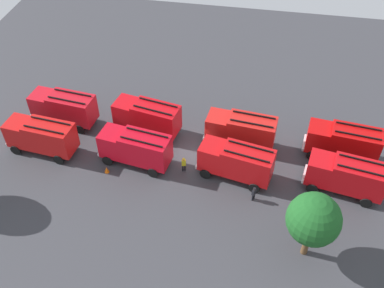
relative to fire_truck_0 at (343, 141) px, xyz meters
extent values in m
plane|color=#38383D|center=(14.86, 2.33, -2.15)|extent=(66.74, 66.74, 0.00)
cube|color=red|center=(2.43, -0.29, -0.05)|extent=(2.48, 2.74, 2.60)
cube|color=#8C9EAD|center=(3.47, -0.42, 0.26)|extent=(0.33, 2.12, 1.46)
cube|color=red|center=(-1.04, 0.13, 0.10)|extent=(5.06, 3.06, 2.90)
cube|color=black|center=(-0.96, 0.81, 1.67)|extent=(4.30, 0.64, 0.12)
cube|color=black|center=(-1.13, -0.56, 1.67)|extent=(4.30, 0.64, 0.12)
cube|color=silver|center=(3.62, -0.44, -1.20)|extent=(0.48, 2.38, 0.28)
cylinder|color=black|center=(2.77, 0.87, -1.60)|extent=(1.13, 0.48, 1.10)
cylinder|color=black|center=(2.49, -1.51, -1.60)|extent=(1.13, 0.48, 1.10)
cylinder|color=black|center=(-2.09, 1.46, -1.60)|extent=(1.13, 0.48, 1.10)
cylinder|color=black|center=(-2.38, -0.92, -1.60)|extent=(1.13, 0.48, 1.10)
cube|color=red|center=(12.59, -0.14, -0.05)|extent=(2.45, 2.72, 2.60)
cube|color=#8C9EAD|center=(13.63, -0.25, 0.26)|extent=(0.30, 2.12, 1.46)
cube|color=red|center=(9.11, 0.23, 0.10)|extent=(5.04, 2.99, 2.90)
cube|color=black|center=(9.18, 0.91, 1.67)|extent=(4.31, 0.58, 0.12)
cube|color=black|center=(9.03, -0.46, 1.67)|extent=(4.31, 0.58, 0.12)
cube|color=silver|center=(13.78, -0.27, -1.20)|extent=(0.45, 2.38, 0.28)
cylinder|color=black|center=(12.91, 1.03, -1.60)|extent=(1.13, 0.46, 1.10)
cylinder|color=black|center=(12.66, -1.36, -1.60)|extent=(1.13, 0.46, 1.10)
cylinder|color=black|center=(8.04, 1.55, -1.60)|extent=(1.13, 0.46, 1.10)
cylinder|color=black|center=(7.79, -0.84, -1.60)|extent=(1.13, 0.46, 1.10)
cube|color=red|center=(22.53, -0.69, -0.05)|extent=(2.64, 2.88, 2.60)
cube|color=#8C9EAD|center=(23.56, -0.90, 0.26)|extent=(0.49, 2.10, 1.46)
cube|color=red|center=(19.10, -0.01, 0.10)|extent=(5.19, 3.39, 2.90)
cube|color=black|center=(19.23, 0.66, 1.67)|extent=(4.26, 0.96, 0.12)
cube|color=black|center=(18.96, -0.69, 1.67)|extent=(4.26, 0.96, 0.12)
cube|color=silver|center=(23.71, -0.93, -1.20)|extent=(0.66, 2.37, 0.28)
cylinder|color=black|center=(22.96, 0.45, -1.60)|extent=(1.15, 0.56, 1.10)
cylinder|color=black|center=(22.49, -1.91, -1.60)|extent=(1.15, 0.56, 1.10)
cylinder|color=black|center=(18.15, 1.40, -1.60)|extent=(1.15, 0.56, 1.10)
cylinder|color=black|center=(17.69, -0.95, -1.60)|extent=(1.15, 0.56, 1.10)
cube|color=red|center=(31.84, -0.38, -0.05)|extent=(2.47, 2.73, 2.60)
cube|color=#8C9EAD|center=(32.89, -0.50, 0.26)|extent=(0.32, 2.12, 1.46)
cube|color=red|center=(28.37, 0.01, 0.10)|extent=(5.05, 3.03, 2.90)
cube|color=black|center=(28.44, 0.70, 1.67)|extent=(4.31, 0.61, 0.12)
cube|color=black|center=(28.29, -0.67, 1.67)|extent=(4.31, 0.61, 0.12)
cube|color=silver|center=(33.04, -0.52, -1.20)|extent=(0.47, 2.38, 0.28)
cylinder|color=black|center=(32.18, 0.78, -1.60)|extent=(1.13, 0.47, 1.10)
cylinder|color=black|center=(31.90, -1.60, -1.60)|extent=(1.13, 0.47, 1.10)
cylinder|color=black|center=(27.31, 1.34, -1.60)|extent=(1.13, 0.47, 1.10)
cylinder|color=black|center=(27.04, -1.04, -1.60)|extent=(1.13, 0.47, 1.10)
cube|color=red|center=(2.41, 4.21, -0.05)|extent=(2.61, 2.85, 2.60)
cube|color=#8C9EAD|center=(3.45, 4.02, 0.26)|extent=(0.45, 2.11, 1.46)
cube|color=red|center=(-1.03, 4.82, 0.10)|extent=(5.17, 3.31, 2.90)
cube|color=black|center=(-0.91, 5.50, 1.67)|extent=(4.27, 0.88, 0.12)
cube|color=black|center=(-1.15, 4.15, 1.67)|extent=(4.27, 0.88, 0.12)
cube|color=silver|center=(3.60, 3.99, -1.20)|extent=(0.62, 2.37, 0.28)
cylinder|color=black|center=(2.82, 5.35, -1.60)|extent=(1.14, 0.54, 1.10)
cylinder|color=black|center=(2.40, 2.99, -1.60)|extent=(1.14, 0.54, 1.10)
cylinder|color=black|center=(-2.00, 6.22, -1.60)|extent=(1.14, 0.54, 1.10)
cylinder|color=black|center=(-2.42, 3.86, -1.60)|extent=(1.14, 0.54, 1.10)
cube|color=red|center=(12.54, 4.18, -0.05)|extent=(2.65, 2.88, 2.60)
cube|color=#8C9EAD|center=(13.57, 3.97, 0.26)|extent=(0.49, 2.10, 1.46)
cube|color=red|center=(9.11, 4.86, 0.10)|extent=(5.20, 3.39, 2.90)
cube|color=black|center=(9.24, 5.53, 1.67)|extent=(4.26, 0.96, 0.12)
cube|color=black|center=(8.98, 4.18, 1.67)|extent=(4.26, 0.96, 0.12)
cube|color=silver|center=(13.72, 3.94, -1.20)|extent=(0.66, 2.37, 0.28)
cylinder|color=black|center=(12.97, 5.31, -1.60)|extent=(1.15, 0.56, 1.10)
cylinder|color=black|center=(12.51, 2.96, -1.60)|extent=(1.15, 0.56, 1.10)
cylinder|color=black|center=(8.17, 6.27, -1.60)|extent=(1.15, 0.56, 1.10)
cylinder|color=black|center=(7.70, 3.91, -1.60)|extent=(1.15, 0.56, 1.10)
cube|color=red|center=(22.48, 4.18, -0.05)|extent=(2.56, 2.81, 2.60)
cube|color=#8C9EAD|center=(23.52, 4.01, 0.26)|extent=(0.41, 2.11, 1.46)
cube|color=red|center=(19.02, 4.72, 0.10)|extent=(5.13, 3.22, 2.90)
cube|color=black|center=(19.13, 5.40, 1.67)|extent=(4.29, 0.79, 0.12)
cube|color=black|center=(18.91, 4.04, 1.67)|extent=(4.29, 0.79, 0.12)
cube|color=silver|center=(23.66, 3.99, -1.20)|extent=(0.57, 2.38, 0.28)
cylinder|color=black|center=(22.86, 5.33, -1.60)|extent=(1.14, 0.52, 1.10)
cylinder|color=black|center=(22.49, 2.96, -1.60)|extent=(1.14, 0.52, 1.10)
cylinder|color=black|center=(18.02, 6.09, -1.60)|extent=(1.14, 0.52, 1.10)
cylinder|color=black|center=(17.65, 3.72, -1.60)|extent=(1.14, 0.52, 1.10)
cube|color=red|center=(32.29, 4.38, -0.05)|extent=(2.45, 2.72, 2.60)
cube|color=#8C9EAD|center=(33.33, 4.27, 0.26)|extent=(0.31, 2.12, 1.46)
cube|color=red|center=(28.81, 4.75, 0.10)|extent=(5.04, 3.00, 2.90)
cube|color=black|center=(28.88, 5.44, 1.67)|extent=(4.31, 0.58, 0.12)
cube|color=black|center=(28.74, 4.07, 1.67)|extent=(4.31, 0.58, 0.12)
cube|color=silver|center=(33.48, 4.25, -1.20)|extent=(0.45, 2.38, 0.28)
cylinder|color=black|center=(32.62, 5.55, -1.60)|extent=(1.13, 0.47, 1.10)
cylinder|color=black|center=(32.36, 3.16, -1.60)|extent=(1.13, 0.47, 1.10)
cylinder|color=black|center=(27.75, 6.07, -1.60)|extent=(1.13, 0.47, 1.10)
cylinder|color=black|center=(27.49, 3.69, -1.60)|extent=(1.13, 0.47, 1.10)
cylinder|color=black|center=(8.23, 7.36, -1.78)|extent=(0.16, 0.16, 0.74)
cylinder|color=black|center=(8.11, 7.18, -1.78)|extent=(0.16, 0.16, 0.74)
cube|color=black|center=(8.17, 7.27, -1.09)|extent=(0.43, 0.48, 0.64)
sphere|color=brown|center=(8.17, 7.27, -0.66)|extent=(0.21, 0.21, 0.21)
cylinder|color=black|center=(8.17, 7.27, -0.58)|extent=(0.26, 0.26, 0.06)
cylinder|color=black|center=(15.33, 4.81, -1.77)|extent=(0.16, 0.16, 0.76)
cylinder|color=black|center=(15.13, 4.77, -1.77)|extent=(0.16, 0.16, 0.76)
cube|color=gold|center=(15.23, 4.79, -1.06)|extent=(0.46, 0.32, 0.66)
sphere|color=tan|center=(15.23, 4.79, -0.63)|extent=(0.21, 0.21, 0.21)
cylinder|color=gold|center=(15.23, 4.79, -0.54)|extent=(0.27, 0.27, 0.06)
cylinder|color=brown|center=(3.52, 12.19, -0.81)|extent=(0.54, 0.54, 2.70)
sphere|color=#19511E|center=(3.52, 12.19, 2.38)|extent=(4.31, 4.31, 4.31)
cone|color=#F2600C|center=(19.70, 1.70, -1.84)|extent=(0.43, 0.43, 0.62)
cone|color=#F2600C|center=(1.56, 1.92, -1.79)|extent=(0.51, 0.51, 0.73)
cone|color=#F2600C|center=(22.68, 6.36, -1.82)|extent=(0.47, 0.47, 0.67)
camera|label=1|loc=(9.00, 34.30, 30.06)|focal=41.51mm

